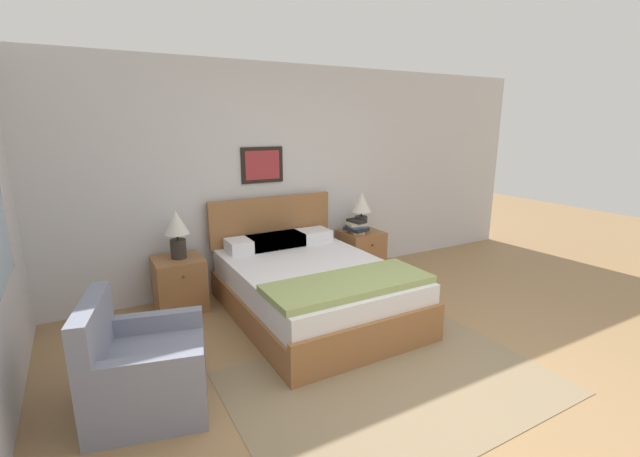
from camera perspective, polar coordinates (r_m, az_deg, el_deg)
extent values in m
plane|color=#99754C|center=(3.44, 16.29, -20.91)|extent=(16.00, 16.00, 0.00)
cube|color=silver|center=(5.23, -5.42, 6.94)|extent=(7.71, 0.06, 2.60)
cube|color=black|center=(5.08, -7.71, 8.39)|extent=(0.51, 0.02, 0.42)
cube|color=#9E2D33|center=(5.07, -7.65, 8.38)|extent=(0.42, 0.00, 0.33)
cube|color=#897556|center=(3.51, 9.80, -19.63)|extent=(2.41, 1.66, 0.01)
cube|color=#936038|center=(4.46, -0.91, -9.76)|extent=(1.52, 2.12, 0.28)
cube|color=#936038|center=(3.59, 7.15, -12.83)|extent=(1.52, 0.06, 0.08)
cube|color=silver|center=(4.36, -0.93, -6.53)|extent=(1.46, 2.04, 0.26)
cube|color=#936038|center=(5.14, -6.44, 1.23)|extent=(1.52, 0.06, 0.54)
cube|color=#8E9E5B|center=(3.77, 3.93, -7.34)|extent=(1.49, 0.59, 0.06)
cube|color=silver|center=(4.85, -9.28, -2.10)|extent=(0.52, 0.32, 0.14)
cube|color=silver|center=(5.14, -1.61, -1.02)|extent=(0.52, 0.32, 0.14)
cube|color=gray|center=(4.98, -5.34, -1.55)|extent=(0.52, 0.32, 0.14)
cube|color=gray|center=(4.94, -6.54, -1.72)|extent=(0.52, 0.32, 0.14)
cube|color=gray|center=(3.35, -21.71, -18.19)|extent=(0.90, 0.91, 0.41)
cube|color=gray|center=(3.22, -28.04, -12.01)|extent=(0.29, 0.77, 0.41)
cube|color=gray|center=(3.51, -21.62, -11.56)|extent=(0.75, 0.27, 0.14)
cube|color=gray|center=(2.93, -22.80, -17.00)|extent=(0.75, 0.27, 0.14)
cube|color=#936038|center=(4.78, -18.23, -6.99)|extent=(0.49, 0.49, 0.56)
sphere|color=#332D28|center=(4.49, -17.72, -6.18)|extent=(0.02, 0.02, 0.02)
cube|color=#936038|center=(5.64, 5.44, -3.13)|extent=(0.49, 0.49, 0.56)
sphere|color=#332D28|center=(5.40, 7.03, -2.22)|extent=(0.02, 0.02, 0.02)
cylinder|color=#2D2823|center=(4.67, -18.37, -2.57)|extent=(0.16, 0.16, 0.20)
cylinder|color=#2D2823|center=(4.63, -18.49, -1.03)|extent=(0.02, 0.02, 0.06)
cone|color=silver|center=(4.60, -18.63, 0.81)|extent=(0.25, 0.25, 0.25)
cylinder|color=#2D2823|center=(5.54, 5.50, 0.64)|extent=(0.16, 0.16, 0.20)
cylinder|color=#2D2823|center=(5.52, 5.54, 1.95)|extent=(0.02, 0.02, 0.06)
cone|color=silver|center=(5.49, 5.57, 3.52)|extent=(0.25, 0.25, 0.25)
cube|color=beige|center=(5.46, 4.85, -0.43)|extent=(0.17, 0.24, 0.03)
cube|color=#232328|center=(5.45, 4.86, -0.04)|extent=(0.26, 0.30, 0.04)
cube|color=#335693|center=(5.44, 4.87, 0.31)|extent=(0.22, 0.23, 0.03)
cube|color=beige|center=(5.44, 4.87, 0.65)|extent=(0.25, 0.23, 0.04)
cube|color=#232328|center=(5.43, 4.88, 1.01)|extent=(0.17, 0.26, 0.03)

